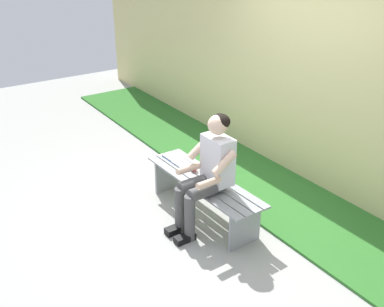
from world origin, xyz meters
The scene contains 7 objects.
ground_plane centered at (0.99, 1.00, -0.02)m, with size 10.00×7.00×0.04m, color #9E9E99.
grass_strip centered at (0.00, -1.50, 0.01)m, with size 9.00×2.27×0.03m, color #2D6B28.
brick_wall centered at (0.50, -1.62, 1.13)m, with size 9.50×0.24×2.25m, color #D1C684.
bench_near centered at (0.00, 0.00, 0.33)m, with size 1.61×0.47×0.44m.
person_seated centered at (-0.21, 0.10, 0.68)m, with size 0.50×0.69×1.24m.
apple centered at (0.21, -0.02, 0.48)m, with size 0.08×0.08×0.08m, color red.
book_open centered at (0.53, 0.00, 0.45)m, with size 0.42×0.17×0.02m.
Camera 1 is at (-3.44, 2.48, 2.81)m, focal length 42.45 mm.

